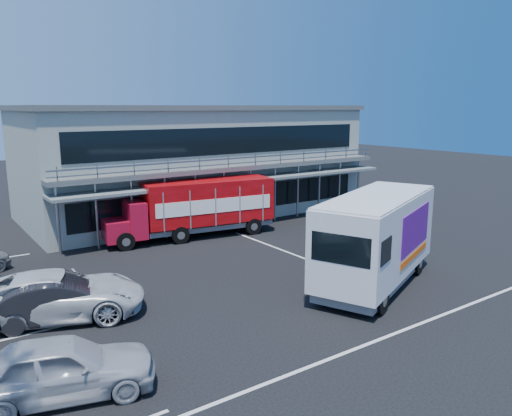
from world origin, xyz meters
TOP-DOWN VIEW (x-y plane):
  - ground at (0.00, 0.00)m, footprint 120.00×120.00m
  - building at (3.00, 14.94)m, footprint 22.40×12.00m
  - red_truck at (-0.22, 8.59)m, footprint 9.68×3.54m
  - white_van at (1.99, -2.51)m, footprint 8.09×5.44m
  - parked_car_a at (-10.68, -3.50)m, footprint 5.00×3.10m
  - parked_car_b at (-9.50, 1.20)m, footprint 4.94×2.79m
  - parked_car_c at (-9.50, 1.61)m, footprint 6.47×4.58m

SIDE VIEW (x-z plane):
  - ground at x=0.00m, z-range 0.00..0.00m
  - parked_car_b at x=-9.50m, z-range 0.00..1.54m
  - parked_car_a at x=-10.68m, z-range 0.00..1.59m
  - parked_car_c at x=-9.50m, z-range 0.00..1.64m
  - red_truck at x=-0.22m, z-range 0.15..3.34m
  - white_van at x=1.99m, z-range 0.12..3.87m
  - building at x=3.00m, z-range 0.01..7.31m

